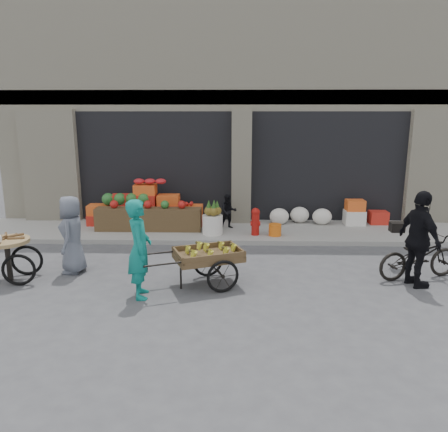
{
  "coord_description": "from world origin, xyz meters",
  "views": [
    {
      "loc": [
        -0.19,
        -7.27,
        3.16
      ],
      "look_at": [
        -0.4,
        1.48,
        1.1
      ],
      "focal_mm": 35.0,
      "sensor_mm": 36.0,
      "label": 1
    }
  ],
  "objects_px": {
    "orange_bucket": "(275,230)",
    "vendor_woman": "(139,249)",
    "pineapple_bin": "(213,225)",
    "vendor_grey": "(72,235)",
    "fire_hydrant": "(255,220)",
    "bicycle": "(419,256)",
    "tricycle_cart": "(7,253)",
    "seated_person": "(228,212)",
    "cyclist": "(419,240)",
    "banana_cart": "(206,253)"
  },
  "relations": [
    {
      "from": "banana_cart",
      "to": "bicycle",
      "type": "relative_size",
      "value": 1.29
    },
    {
      "from": "seated_person",
      "to": "cyclist",
      "type": "bearing_deg",
      "value": -56.09
    },
    {
      "from": "vendor_woman",
      "to": "bicycle",
      "type": "bearing_deg",
      "value": -89.99
    },
    {
      "from": "banana_cart",
      "to": "bicycle",
      "type": "distance_m",
      "value": 4.15
    },
    {
      "from": "vendor_grey",
      "to": "banana_cart",
      "type": "bearing_deg",
      "value": 71.57
    },
    {
      "from": "seated_person",
      "to": "tricycle_cart",
      "type": "relative_size",
      "value": 0.64
    },
    {
      "from": "banana_cart",
      "to": "orange_bucket",
      "type": "bearing_deg",
      "value": 41.6
    },
    {
      "from": "fire_hydrant",
      "to": "seated_person",
      "type": "relative_size",
      "value": 0.76
    },
    {
      "from": "orange_bucket",
      "to": "pineapple_bin",
      "type": "bearing_deg",
      "value": 176.42
    },
    {
      "from": "orange_bucket",
      "to": "banana_cart",
      "type": "xyz_separation_m",
      "value": [
        -1.56,
        -3.06,
        0.36
      ]
    },
    {
      "from": "pineapple_bin",
      "to": "tricycle_cart",
      "type": "relative_size",
      "value": 0.36
    },
    {
      "from": "orange_bucket",
      "to": "bicycle",
      "type": "xyz_separation_m",
      "value": [
        2.56,
        -2.6,
        0.18
      ]
    },
    {
      "from": "tricycle_cart",
      "to": "vendor_woman",
      "type": "bearing_deg",
      "value": -24.34
    },
    {
      "from": "fire_hydrant",
      "to": "vendor_woman",
      "type": "xyz_separation_m",
      "value": [
        -2.18,
        -3.64,
        0.37
      ]
    },
    {
      "from": "orange_bucket",
      "to": "bicycle",
      "type": "height_order",
      "value": "bicycle"
    },
    {
      "from": "orange_bucket",
      "to": "seated_person",
      "type": "height_order",
      "value": "seated_person"
    },
    {
      "from": "orange_bucket",
      "to": "vendor_woman",
      "type": "distance_m",
      "value": 4.52
    },
    {
      "from": "orange_bucket",
      "to": "vendor_grey",
      "type": "distance_m",
      "value": 4.96
    },
    {
      "from": "orange_bucket",
      "to": "cyclist",
      "type": "bearing_deg",
      "value": -51.79
    },
    {
      "from": "vendor_woman",
      "to": "seated_person",
      "type": "bearing_deg",
      "value": -29.77
    },
    {
      "from": "vendor_grey",
      "to": "bicycle",
      "type": "distance_m",
      "value": 6.88
    },
    {
      "from": "pineapple_bin",
      "to": "vendor_grey",
      "type": "distance_m",
      "value": 3.71
    },
    {
      "from": "cyclist",
      "to": "fire_hydrant",
      "type": "bearing_deg",
      "value": 27.86
    },
    {
      "from": "tricycle_cart",
      "to": "seated_person",
      "type": "bearing_deg",
      "value": 30.35
    },
    {
      "from": "orange_bucket",
      "to": "tricycle_cart",
      "type": "xyz_separation_m",
      "value": [
        -5.38,
        -2.93,
        0.3
      ]
    },
    {
      "from": "banana_cart",
      "to": "cyclist",
      "type": "relative_size",
      "value": 1.22
    },
    {
      "from": "orange_bucket",
      "to": "vendor_woman",
      "type": "relative_size",
      "value": 0.18
    },
    {
      "from": "orange_bucket",
      "to": "bicycle",
      "type": "relative_size",
      "value": 0.19
    },
    {
      "from": "cyclist",
      "to": "pineapple_bin",
      "type": "bearing_deg",
      "value": 36.65
    },
    {
      "from": "banana_cart",
      "to": "cyclist",
      "type": "distance_m",
      "value": 3.93
    },
    {
      "from": "vendor_grey",
      "to": "fire_hydrant",
      "type": "bearing_deg",
      "value": 117.79
    },
    {
      "from": "vendor_woman",
      "to": "bicycle",
      "type": "relative_size",
      "value": 1.02
    },
    {
      "from": "vendor_woman",
      "to": "tricycle_cart",
      "type": "bearing_deg",
      "value": 65.63
    },
    {
      "from": "seated_person",
      "to": "tricycle_cart",
      "type": "height_order",
      "value": "seated_person"
    },
    {
      "from": "tricycle_cart",
      "to": "vendor_grey",
      "type": "distance_m",
      "value": 1.22
    },
    {
      "from": "pineapple_bin",
      "to": "banana_cart",
      "type": "relative_size",
      "value": 0.24
    },
    {
      "from": "pineapple_bin",
      "to": "fire_hydrant",
      "type": "bearing_deg",
      "value": -2.6
    },
    {
      "from": "vendor_grey",
      "to": "bicycle",
      "type": "relative_size",
      "value": 0.92
    },
    {
      "from": "fire_hydrant",
      "to": "cyclist",
      "type": "distance_m",
      "value": 4.2
    },
    {
      "from": "vendor_woman",
      "to": "tricycle_cart",
      "type": "distance_m",
      "value": 2.79
    },
    {
      "from": "banana_cart",
      "to": "cyclist",
      "type": "height_order",
      "value": "cyclist"
    },
    {
      "from": "fire_hydrant",
      "to": "bicycle",
      "type": "relative_size",
      "value": 0.41
    },
    {
      "from": "orange_bucket",
      "to": "cyclist",
      "type": "xyz_separation_m",
      "value": [
        2.36,
        -3.0,
        0.64
      ]
    },
    {
      "from": "vendor_grey",
      "to": "cyclist",
      "type": "height_order",
      "value": "cyclist"
    },
    {
      "from": "fire_hydrant",
      "to": "pineapple_bin",
      "type": "bearing_deg",
      "value": 177.4
    },
    {
      "from": "banana_cart",
      "to": "pineapple_bin",
      "type": "bearing_deg",
      "value": 69.35
    },
    {
      "from": "vendor_woman",
      "to": "cyclist",
      "type": "height_order",
      "value": "cyclist"
    },
    {
      "from": "pineapple_bin",
      "to": "orange_bucket",
      "type": "bearing_deg",
      "value": -3.58
    },
    {
      "from": "pineapple_bin",
      "to": "vendor_woman",
      "type": "distance_m",
      "value": 3.88
    },
    {
      "from": "pineapple_bin",
      "to": "vendor_grey",
      "type": "relative_size",
      "value": 0.33
    }
  ]
}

